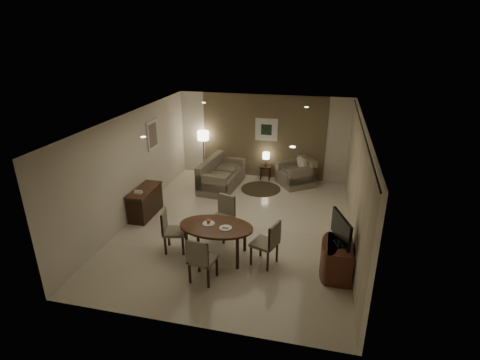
% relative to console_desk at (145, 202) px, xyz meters
% --- Properties ---
extents(room_shell, '(5.50, 7.00, 2.70)m').
position_rel_console_desk_xyz_m(room_shell, '(2.49, 0.40, 0.98)').
color(room_shell, beige).
rests_on(room_shell, ground).
extents(taupe_accent, '(3.96, 0.03, 2.70)m').
position_rel_console_desk_xyz_m(taupe_accent, '(2.49, 3.48, 0.98)').
color(taupe_accent, '#716546').
rests_on(taupe_accent, wall_back).
extents(curtain_wall, '(0.08, 6.70, 2.58)m').
position_rel_console_desk_xyz_m(curtain_wall, '(5.17, 0.00, 0.95)').
color(curtain_wall, beige).
rests_on(curtain_wall, wall_right).
extents(curtain_rod, '(0.03, 6.80, 0.03)m').
position_rel_console_desk_xyz_m(curtain_rod, '(5.17, 0.00, 2.27)').
color(curtain_rod, black).
rests_on(curtain_rod, wall_right).
extents(art_back_frame, '(0.72, 0.03, 0.72)m').
position_rel_console_desk_xyz_m(art_back_frame, '(2.59, 3.46, 1.23)').
color(art_back_frame, silver).
rests_on(art_back_frame, wall_back).
extents(art_back_canvas, '(0.34, 0.01, 0.34)m').
position_rel_console_desk_xyz_m(art_back_canvas, '(2.59, 3.44, 1.23)').
color(art_back_canvas, black).
rests_on(art_back_canvas, wall_back).
extents(art_left_frame, '(0.03, 0.60, 0.80)m').
position_rel_console_desk_xyz_m(art_left_frame, '(-0.23, 1.20, 1.48)').
color(art_left_frame, silver).
rests_on(art_left_frame, wall_left).
extents(art_left_canvas, '(0.01, 0.46, 0.64)m').
position_rel_console_desk_xyz_m(art_left_canvas, '(-0.21, 1.20, 1.48)').
color(art_left_canvas, gray).
rests_on(art_left_canvas, wall_left).
extents(downlight_nl, '(0.10, 0.10, 0.01)m').
position_rel_console_desk_xyz_m(downlight_nl, '(1.09, -1.80, 2.31)').
color(downlight_nl, white).
rests_on(downlight_nl, ceiling).
extents(downlight_nr, '(0.10, 0.10, 0.01)m').
position_rel_console_desk_xyz_m(downlight_nr, '(3.89, -1.80, 2.31)').
color(downlight_nr, white).
rests_on(downlight_nr, ceiling).
extents(downlight_fl, '(0.10, 0.10, 0.01)m').
position_rel_console_desk_xyz_m(downlight_fl, '(1.09, 1.80, 2.31)').
color(downlight_fl, white).
rests_on(downlight_fl, ceiling).
extents(downlight_fr, '(0.10, 0.10, 0.01)m').
position_rel_console_desk_xyz_m(downlight_fr, '(3.89, 1.80, 2.31)').
color(downlight_fr, white).
rests_on(downlight_fr, ceiling).
extents(console_desk, '(0.48, 1.20, 0.75)m').
position_rel_console_desk_xyz_m(console_desk, '(0.00, 0.00, 0.00)').
color(console_desk, '#4C2618').
rests_on(console_desk, floor).
extents(telephone, '(0.20, 0.14, 0.09)m').
position_rel_console_desk_xyz_m(telephone, '(0.00, -0.30, 0.43)').
color(telephone, white).
rests_on(telephone, console_desk).
extents(tv_cabinet, '(0.48, 0.90, 0.70)m').
position_rel_console_desk_xyz_m(tv_cabinet, '(4.89, -1.50, -0.03)').
color(tv_cabinet, '#5D2B1C').
rests_on(tv_cabinet, floor).
extents(flat_tv, '(0.36, 0.85, 0.60)m').
position_rel_console_desk_xyz_m(flat_tv, '(4.87, -1.50, 0.65)').
color(flat_tv, black).
rests_on(flat_tv, tv_cabinet).
extents(dining_table, '(1.58, 0.98, 0.74)m').
position_rel_console_desk_xyz_m(dining_table, '(2.35, -1.42, -0.01)').
color(dining_table, '#4C2618').
rests_on(dining_table, floor).
extents(chair_near, '(0.53, 0.53, 0.98)m').
position_rel_console_desk_xyz_m(chair_near, '(2.34, -2.26, 0.11)').
color(chair_near, '#776D5B').
rests_on(chair_near, floor).
extents(chair_far, '(0.62, 0.62, 1.01)m').
position_rel_console_desk_xyz_m(chair_far, '(2.24, -0.64, 0.13)').
color(chair_far, '#776D5B').
rests_on(chair_far, floor).
extents(chair_left, '(0.55, 0.55, 0.95)m').
position_rel_console_desk_xyz_m(chair_left, '(1.40, -1.40, 0.10)').
color(chair_left, '#776D5B').
rests_on(chair_left, floor).
extents(chair_right, '(0.61, 0.61, 0.99)m').
position_rel_console_desk_xyz_m(chair_right, '(3.39, -1.45, 0.12)').
color(chair_right, '#776D5B').
rests_on(chair_right, floor).
extents(plate_a, '(0.26, 0.26, 0.02)m').
position_rel_console_desk_xyz_m(plate_a, '(2.17, -1.37, 0.37)').
color(plate_a, white).
rests_on(plate_a, dining_table).
extents(plate_b, '(0.26, 0.26, 0.02)m').
position_rel_console_desk_xyz_m(plate_b, '(2.57, -1.47, 0.37)').
color(plate_b, white).
rests_on(plate_b, dining_table).
extents(fruit_apple, '(0.09, 0.09, 0.09)m').
position_rel_console_desk_xyz_m(fruit_apple, '(2.17, -1.37, 0.42)').
color(fruit_apple, '#C85F16').
rests_on(fruit_apple, plate_a).
extents(napkin, '(0.12, 0.08, 0.03)m').
position_rel_console_desk_xyz_m(napkin, '(2.57, -1.47, 0.39)').
color(napkin, white).
rests_on(napkin, plate_b).
extents(round_rug, '(1.21, 1.21, 0.01)m').
position_rel_console_desk_xyz_m(round_rug, '(2.63, 2.39, -0.37)').
color(round_rug, '#3D3222').
rests_on(round_rug, floor).
extents(sofa, '(1.95, 1.10, 0.88)m').
position_rel_console_desk_xyz_m(sofa, '(1.42, 2.29, 0.06)').
color(sofa, '#776D5B').
rests_on(sofa, floor).
extents(armchair, '(1.32, 1.33, 0.87)m').
position_rel_console_desk_xyz_m(armchair, '(3.62, 2.99, 0.06)').
color(armchair, '#776D5B').
rests_on(armchair, floor).
extents(side_table, '(0.36, 0.36, 0.45)m').
position_rel_console_desk_xyz_m(side_table, '(2.63, 3.25, -0.15)').
color(side_table, black).
rests_on(side_table, floor).
extents(table_lamp, '(0.22, 0.22, 0.50)m').
position_rel_console_desk_xyz_m(table_lamp, '(2.63, 3.25, 0.33)').
color(table_lamp, '#FFEAC1').
rests_on(table_lamp, side_table).
extents(floor_lamp, '(0.37, 0.37, 1.47)m').
position_rel_console_desk_xyz_m(floor_lamp, '(0.53, 3.26, 0.36)').
color(floor_lamp, '#FFE5B7').
rests_on(floor_lamp, floor).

